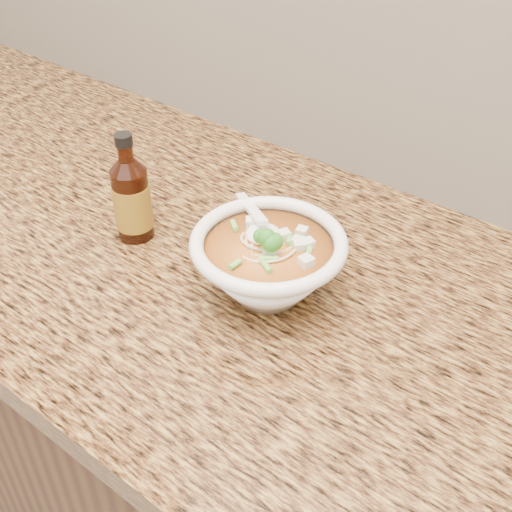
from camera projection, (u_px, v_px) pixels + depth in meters
The scene contains 4 objects.
cabinet at pixel (274, 478), 1.16m from camera, with size 4.00×0.65×0.86m, color black.
counter_slab at pixel (279, 292), 0.88m from camera, with size 4.00×0.68×0.04m, color olive.
soup_bowl at pixel (268, 265), 0.82m from camera, with size 0.21×0.20×0.11m.
hot_sauce_bottle at pixel (132, 199), 0.91m from camera, with size 0.06×0.06×0.17m.
Camera 1 is at (0.38, 1.13, 1.46)m, focal length 45.00 mm.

